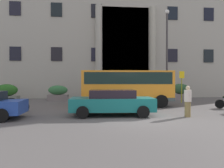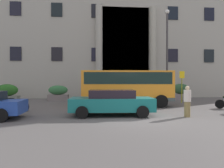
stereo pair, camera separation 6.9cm
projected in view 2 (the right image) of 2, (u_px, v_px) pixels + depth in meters
The scene contains 13 objects.
ground_plane at pixel (145, 121), 9.62m from camera, with size 80.00×64.00×0.12m, color #514D4B.
office_building_facade at pixel (113, 13), 26.92m from camera, with size 37.69×9.62×21.79m.
orange_minibus at pixel (127, 85), 15.09m from camera, with size 6.60×2.88×2.59m.
bus_stop_sign at pixel (182, 83), 17.44m from camera, with size 0.44×0.08×2.71m.
hedge_planter_east at pixel (128, 93), 20.42m from camera, with size 1.48×0.73×1.41m.
hedge_planter_far_west at pixel (58, 93), 19.42m from camera, with size 1.91×0.78×1.45m.
hedge_planter_far_east at pixel (7, 93), 19.01m from camera, with size 2.09×0.98×1.58m.
hedge_planter_entrance_left at pixel (181, 92), 20.40m from camera, with size 1.83×0.76×1.61m.
parked_sedan_second at pixel (112, 102), 10.87m from camera, with size 4.46×2.15×1.37m.
motorcycle_near_kerb at pixel (12, 104), 12.19m from camera, with size 2.03×0.55×0.89m.
motorcycle_far_end at pixel (98, 104), 12.44m from camera, with size 1.98×0.55×0.89m.
pedestrian_man_crossing at pixel (187, 101), 10.38m from camera, with size 0.36×0.36×1.59m.
lamppost_plaza_centre at pixel (167, 49), 18.70m from camera, with size 0.40×0.40×8.45m.
Camera 2 is at (-2.35, -9.44, 1.80)m, focal length 32.56 mm.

